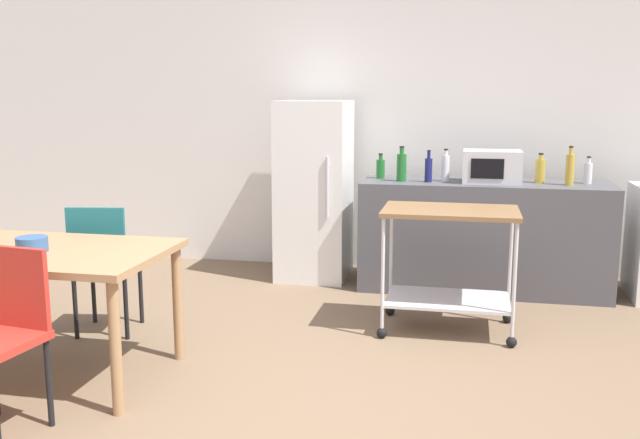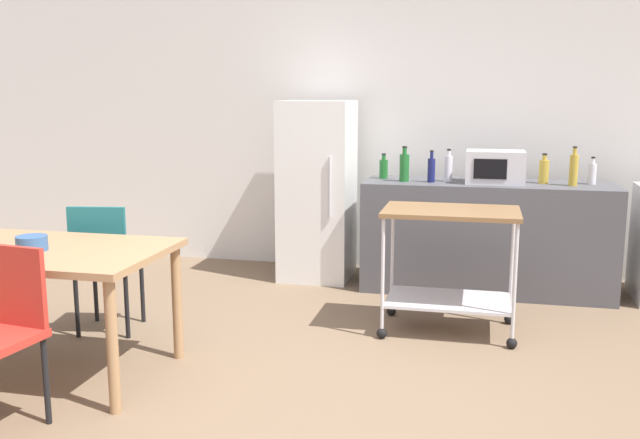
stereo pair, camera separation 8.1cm
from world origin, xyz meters
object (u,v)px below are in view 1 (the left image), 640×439
Objects in this scene: bottle_soda at (570,169)px; bottle_sesame_oil at (588,173)px; bottle_soy_sauce at (428,169)px; kitchen_cart at (449,249)px; bottle_wine at (402,167)px; bottle_vinegar at (540,170)px; dining_table at (34,262)px; fruit_bowl at (32,244)px; microwave at (492,167)px; refrigerator at (314,191)px; bottle_olive_oil at (381,168)px; chair_teal at (104,260)px; bottle_sparkling_water at (445,168)px; chair_red at (0,328)px.

bottle_sesame_oil is at bearing 40.00° from bottle_soda.
kitchen_cart is at bearing -78.40° from bottle_soy_sauce.
bottle_sesame_oil is at bearing 48.43° from kitchen_cart.
kitchen_cart is 3.17× the size of bottle_wine.
bottle_sesame_oil is at bearing 4.84° from bottle_vinegar.
kitchen_cart is at bearing -131.57° from bottle_sesame_oil.
dining_table is 4.14m from bottle_sesame_oil.
microwave is at bearing 43.57° from fruit_bowl.
bottle_wine reaches higher than bottle_sesame_oil.
refrigerator reaches higher than microwave.
kitchen_cart is 1.40m from bottle_olive_oil.
bottle_sesame_oil is (1.67, -0.01, 0.00)m from bottle_olive_oil.
chair_teal reaches higher than fruit_bowl.
bottle_sparkling_water is at bearing -152.92° from chair_teal.
bottle_soda reaches higher than microwave.
bottle_soda reaches higher than kitchen_cart.
bottle_soy_sauce is (0.22, -0.00, -0.01)m from bottle_wine.
kitchen_cart is (1.20, -1.20, -0.20)m from refrigerator.
chair_teal is 3.42m from bottle_vinegar.
bottle_olive_oil is 1.30m from bottle_vinegar.
bottle_sparkling_water reaches higher than dining_table.
kitchen_cart is 1.98× the size of microwave.
bottle_vinegar is (2.72, 3.06, 0.48)m from chair_red.
bottle_soda reaches higher than bottle_wine.
bottle_vinegar is (0.75, 0.05, -0.01)m from bottle_sparkling_water.
dining_table is at bearing 118.16° from chair_red.
chair_red is 5.18× the size of fruit_bowl.
bottle_olive_oil is (1.42, 3.10, 0.47)m from chair_red.
kitchen_cart is 1.18m from bottle_sparkling_water.
bottle_wine is at bearing -39.97° from bottle_olive_oil.
bottle_vinegar is (0.88, 0.12, -0.00)m from bottle_soy_sauce.
bottle_wine reaches higher than fruit_bowl.
bottle_soy_sauce is 0.84× the size of bottle_soda.
refrigerator is 1.03m from bottle_soy_sauce.
bottle_sesame_oil is at bearing 36.21° from dining_table.
bottle_soy_sauce is at bearing -152.41° from chair_teal.
bottle_olive_oil is at bearing 158.05° from bottle_soy_sauce.
bottle_sparkling_water is (1.12, -0.11, 0.24)m from refrigerator.
chair_teal is 0.83m from fruit_bowl.
bottle_wine is 2.99m from fruit_bowl.
bottle_sesame_oil is 1.27× the size of fruit_bowl.
microwave reaches higher than chair_teal.
chair_teal is 3.71× the size of bottle_vinegar.
refrigerator is (1.06, 1.75, 0.26)m from chair_teal.
chair_red is at bearing -136.86° from kitchen_cart.
fruit_bowl is at bearing -122.87° from bottle_olive_oil.
bottle_olive_oil is 0.88× the size of bottle_vinegar.
chair_red is 3.84m from microwave.
refrigerator is at bearing 134.95° from kitchen_cart.
dining_table is at bearing -133.22° from bottle_sparkling_water.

